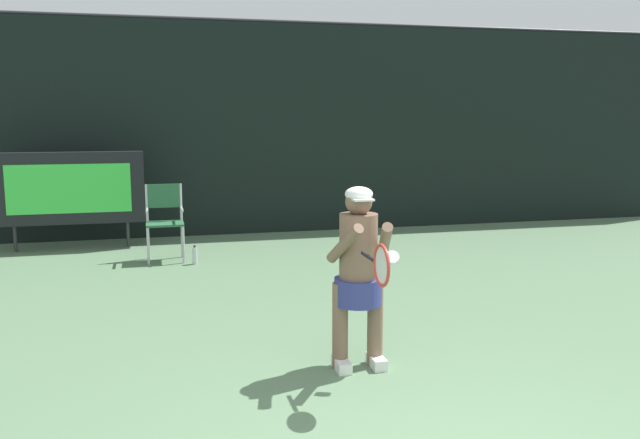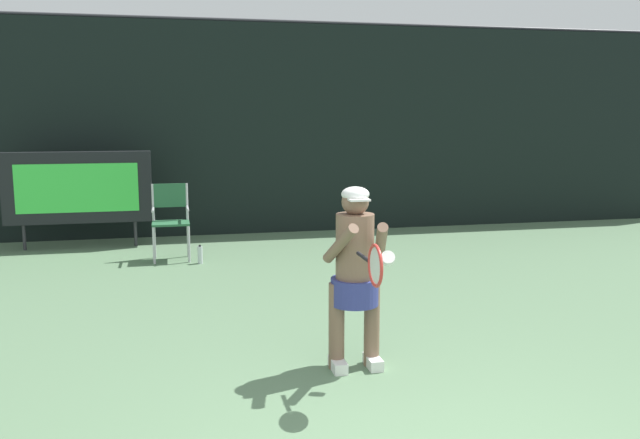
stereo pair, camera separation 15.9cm
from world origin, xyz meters
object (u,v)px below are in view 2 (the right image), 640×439
at_px(water_bottle, 200,255).
at_px(umpire_chair, 171,217).
at_px(scoreboard, 78,188).
at_px(tennis_player, 355,270).
at_px(tennis_racket, 374,265).

bearing_deg(water_bottle, umpire_chair, 135.12).
distance_m(scoreboard, tennis_player, 6.41).
bearing_deg(umpire_chair, water_bottle, -44.88).
relative_size(scoreboard, tennis_racket, 3.65).
height_order(umpire_chair, water_bottle, umpire_chair).
bearing_deg(tennis_racket, scoreboard, 122.49).
bearing_deg(umpire_chair, tennis_racket, -75.01).
distance_m(water_bottle, tennis_player, 4.41).
height_order(scoreboard, umpire_chair, scoreboard).
xyz_separation_m(water_bottle, tennis_player, (1.06, -4.22, 0.70)).
bearing_deg(tennis_player, umpire_chair, 107.46).
xyz_separation_m(umpire_chair, water_bottle, (0.39, -0.38, -0.50)).
height_order(water_bottle, tennis_racket, tennis_racket).
distance_m(scoreboard, umpire_chair, 1.82).
xyz_separation_m(scoreboard, water_bottle, (1.76, -1.53, -0.82)).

